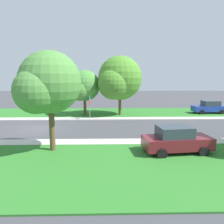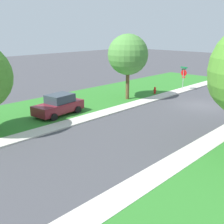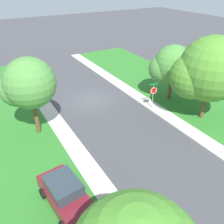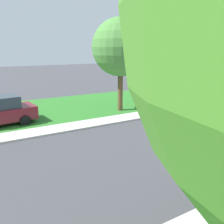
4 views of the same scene
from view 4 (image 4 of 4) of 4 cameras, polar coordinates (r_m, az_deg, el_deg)
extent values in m
cylinder|color=#9E9EA3|center=(21.07, 23.30, 5.28)|extent=(0.07, 0.07, 2.60)
cylinder|color=red|center=(21.01, 23.60, 7.29)|extent=(0.76, 0.08, 0.76)
cylinder|color=white|center=(21.03, 23.64, 7.29)|extent=(0.67, 0.05, 0.67)
cylinder|color=red|center=(21.03, 23.64, 7.29)|extent=(0.55, 0.04, 0.55)
cube|color=#146B38|center=(20.91, 23.70, 9.02)|extent=(0.92, 0.08, 0.16)
cube|color=#146B38|center=(20.93, 23.64, 8.51)|extent=(0.08, 0.92, 0.16)
cube|color=red|center=(21.08, 23.46, 5.95)|extent=(0.44, 0.05, 0.14)
cylinder|color=black|center=(14.80, -20.21, -2.01)|extent=(0.31, 0.66, 0.64)
cylinder|color=black|center=(16.48, -21.98, -0.50)|extent=(0.31, 0.66, 0.64)
cylinder|color=brown|center=(16.99, 2.00, 5.35)|extent=(0.36, 0.36, 3.14)
sphere|color=#4D893C|center=(16.75, 2.10, 15.37)|extent=(3.97, 3.97, 3.97)
sphere|color=#4D893C|center=(17.82, 2.20, 13.75)|extent=(2.78, 2.78, 2.78)
cylinder|color=red|center=(19.13, 13.07, 2.33)|extent=(0.22, 0.22, 0.70)
sphere|color=red|center=(19.05, 13.13, 3.42)|extent=(0.22, 0.22, 0.22)
cylinder|color=red|center=(19.01, 13.37, 2.54)|extent=(0.10, 0.08, 0.08)
cylinder|color=red|center=(19.21, 12.80, 2.71)|extent=(0.10, 0.08, 0.08)
camera|label=1|loc=(28.64, -19.94, 14.93)|focal=34.81mm
camera|label=2|loc=(13.35, -138.05, -0.32)|focal=45.30mm
camera|label=3|loc=(20.47, -61.97, 28.42)|focal=37.91mm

